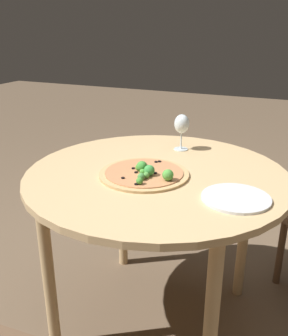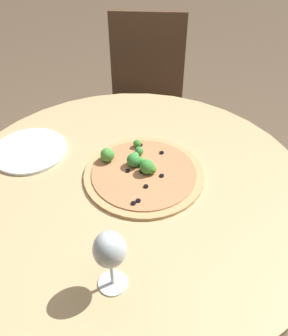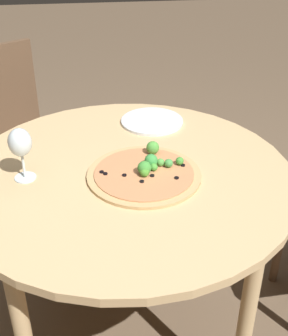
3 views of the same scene
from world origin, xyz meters
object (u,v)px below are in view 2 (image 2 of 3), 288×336
chair (146,102)px  plate_near (30,150)px  wine_glass (109,251)px  pizza (142,171)px

chair → plate_near: chair is taller
chair → wine_glass: 1.29m
pizza → wine_glass: bearing=-4.5°
pizza → plate_near: pizza is taller
chair → plate_near: bearing=-113.6°
chair → plate_near: (0.79, -0.30, 0.28)m
chair → wine_glass: bearing=-90.7°
chair → wine_glass: size_ratio=5.29×
pizza → wine_glass: (0.37, -0.03, 0.11)m
pizza → plate_near: bearing=-100.9°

